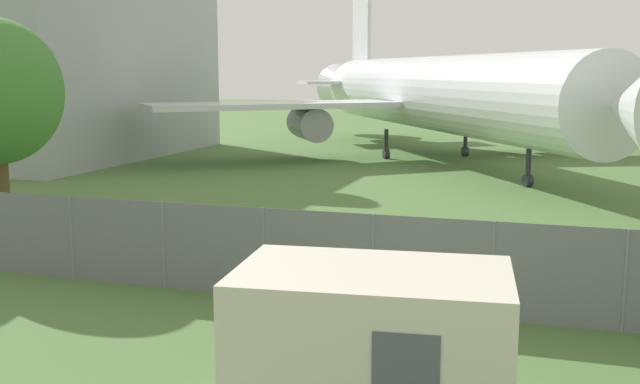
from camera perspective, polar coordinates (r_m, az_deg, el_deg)
hangar_building at (r=50.88m, az=-23.05°, el=8.93°), size 20.33×19.07×12.69m
perimeter_fence at (r=18.14m, az=-11.84°, el=-3.98°), size 56.07×0.07×2.09m
airplane at (r=44.01m, az=8.76°, el=7.38°), size 30.05×37.14×12.30m
portable_cabin at (r=10.79m, az=3.98°, el=-12.12°), size 4.04×2.79×2.40m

